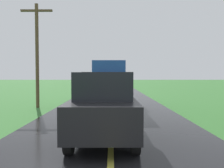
{
  "coord_description": "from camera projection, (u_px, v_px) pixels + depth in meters",
  "views": [
    {
      "loc": [
        0.03,
        -1.89,
        1.91
      ],
      "look_at": [
        0.03,
        11.47,
        1.4
      ],
      "focal_mm": 34.59,
      "sensor_mm": 36.0,
      "label": 1
    }
  ],
  "objects": [
    {
      "name": "utility_pole_roadside",
      "position": [
        37.0,
        52.0,
        12.86
      ],
      "size": [
        1.87,
        0.2,
        6.17
      ],
      "color": "brown",
      "rests_on": "ground"
    },
    {
      "name": "banana_truck_near",
      "position": [
        109.0,
        83.0,
        13.26
      ],
      "size": [
        2.38,
        5.82,
        2.8
      ],
      "color": "#2D2D30",
      "rests_on": "road_surface"
    },
    {
      "name": "following_car",
      "position": [
        104.0,
        105.0,
        6.22
      ],
      "size": [
        1.74,
        4.1,
        1.92
      ],
      "color": "black",
      "rests_on": "road_surface"
    }
  ]
}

